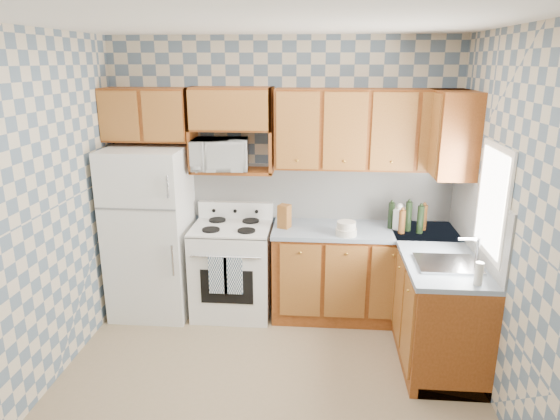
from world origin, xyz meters
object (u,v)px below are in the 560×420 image
Objects in this scene: stove_body at (233,270)px; microwave at (220,154)px; refrigerator at (151,232)px; electric_kettle at (400,219)px.

stove_body is 1.16m from microwave.
stove_body is at bearing -53.86° from microwave.
electric_kettle is at bearing 1.90° from refrigerator.
refrigerator reaches higher than electric_kettle.
refrigerator is 2.43m from electric_kettle.
stove_body is 1.72m from electric_kettle.
electric_kettle is (1.74, -0.07, -0.58)m from microwave.
electric_kettle is at bearing 1.96° from stove_body.
refrigerator is at bearing -178.10° from electric_kettle.
refrigerator is 8.64× the size of electric_kettle.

